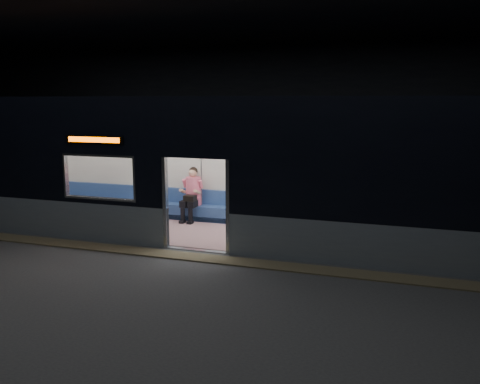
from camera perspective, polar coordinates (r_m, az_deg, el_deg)
The scene contains 7 objects.
station_floor at distance 10.39m, azimuth -7.17°, elevation -8.17°, with size 24.00×14.00×0.01m, color #47494C.
station_envelope at distance 9.87m, azimuth -7.66°, elevation 12.47°, with size 24.00×14.00×5.00m.
tactile_strip at distance 10.86m, azimuth -5.91°, elevation -7.22°, with size 22.80×0.50×0.03m, color #8C7F59.
metro_car at distance 12.29m, azimuth -2.26°, elevation 3.62°, with size 18.00×3.04×3.35m.
passenger at distance 13.80m, azimuth -5.39°, elevation 0.07°, with size 0.45×0.76×1.45m.
handbag at distance 13.59m, azimuth -5.63°, elevation -0.68°, with size 0.30×0.25×0.15m, color black.
transit_map at distance 12.89m, azimuth 13.85°, elevation 1.99°, with size 1.00×0.03×0.65m, color white.
Camera 1 is at (4.30, -8.87, 3.28)m, focal length 38.00 mm.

